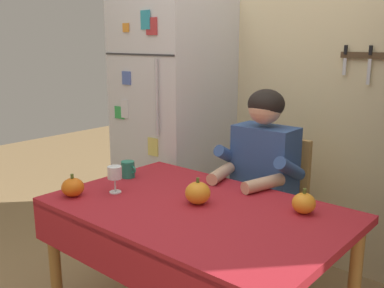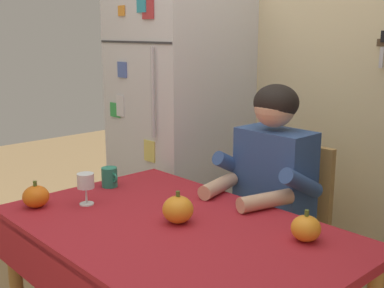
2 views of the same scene
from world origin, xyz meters
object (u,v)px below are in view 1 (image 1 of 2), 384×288
Objects in this scene: refrigerator at (174,124)px; coffee_mug at (128,169)px; wine_glass at (115,174)px; seated_person at (258,178)px; chair_behind_person at (273,205)px; pumpkin_small at (73,187)px; pumpkin_medium at (304,203)px; pumpkin_large at (198,193)px; dining_table at (193,224)px.

refrigerator reaches higher than coffee_mug.
coffee_mug is at bearing 123.90° from wine_glass.
seated_person is 11.91× the size of coffee_mug.
chair_behind_person is 1.23m from pumpkin_small.
pumpkin_medium is at bearing -35.86° from seated_person.
seated_person reaches higher than pumpkin_medium.
dining_table is at bearing -70.98° from pumpkin_large.
refrigerator reaches higher than pumpkin_large.
refrigerator is 13.81× the size of pumpkin_large.
seated_person is 8.84× the size of wine_glass.
refrigerator is 12.78× the size of wine_glass.
wine_glass is at bearing -56.10° from coffee_mug.
coffee_mug is 1.03m from pumpkin_medium.
coffee_mug is at bearing 174.08° from pumpkin_large.
coffee_mug is at bearing -65.05° from refrigerator.
coffee_mug is at bearing 93.86° from pumpkin_small.
refrigerator reaches higher than dining_table.
seated_person reaches higher than pumpkin_large.
pumpkin_large is 1.11× the size of pumpkin_medium.
pumpkin_small is (-0.54, -1.07, 0.28)m from chair_behind_person.
seated_person is 0.75m from coffee_mug.
wine_glass is at bearing -62.94° from refrigerator.
chair_behind_person is 7.97× the size of pumpkin_small.
coffee_mug is (-0.57, -0.49, 0.05)m from seated_person.
coffee_mug is 0.80× the size of pumpkin_large.
dining_table is 11.93× the size of pumpkin_medium.
pumpkin_small is at bearing -148.64° from pumpkin_large.
pumpkin_large is at bearing 31.36° from pumpkin_small.
dining_table is at bearing -42.91° from refrigerator.
dining_table is 0.53m from pumpkin_medium.
pumpkin_large is at bearing -5.92° from coffee_mug.
chair_behind_person is 0.29m from seated_person.
pumpkin_medium reaches higher than coffee_mug.
coffee_mug is at bearing -170.85° from pumpkin_medium.
pumpkin_large reaches higher than pumpkin_small.
pumpkin_medium is 1.01× the size of pumpkin_small.
coffee_mug is 0.27m from wine_glass.
refrigerator is 1.51m from pumpkin_medium.
pumpkin_medium is at bearing 29.31° from pumpkin_small.
chair_behind_person reaches higher than dining_table.
chair_behind_person reaches higher than wine_glass.
pumpkin_medium is at bearing -48.81° from chair_behind_person.
dining_table is 10.74× the size of pumpkin_large.
pumpkin_medium and pumpkin_small have the same top height.
pumpkin_medium is at bearing 9.15° from coffee_mug.
pumpkin_small is (-0.55, -0.33, -0.01)m from pumpkin_large.
dining_table is at bearing 26.16° from pumpkin_small.
wine_glass is 0.95m from pumpkin_medium.
seated_person is (0.00, -0.19, 0.23)m from chair_behind_person.
seated_person is at bearing -16.78° from refrigerator.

